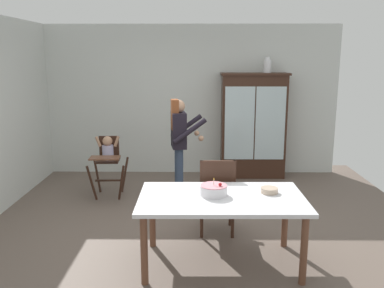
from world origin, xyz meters
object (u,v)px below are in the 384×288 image
(ceramic_vase, at_px, (267,66))
(high_chair_with_toddler, at_px, (108,155))
(adult_person, at_px, (179,137))
(dining_chair_far_side, at_px, (217,191))
(china_cabinet, at_px, (253,125))
(dining_table, at_px, (222,204))
(birthday_cake, at_px, (214,190))
(serving_bowl, at_px, (269,190))

(ceramic_vase, bearing_deg, high_chair_with_toddler, -156.52)
(adult_person, bearing_deg, dining_chair_far_side, -166.58)
(china_cabinet, height_order, adult_person, china_cabinet)
(china_cabinet, relative_size, dining_table, 1.10)
(ceramic_vase, distance_m, high_chair_with_toddler, 3.11)
(high_chair_with_toddler, xyz_separation_m, dining_chair_far_side, (1.61, -1.41, -0.10))
(china_cabinet, height_order, birthday_cake, china_cabinet)
(dining_table, relative_size, serving_bowl, 9.43)
(dining_table, xyz_separation_m, birthday_cake, (-0.08, 0.04, 0.14))
(china_cabinet, height_order, dining_chair_far_side, china_cabinet)
(ceramic_vase, xyz_separation_m, birthday_cake, (-1.05, -3.20, -1.18))
(china_cabinet, distance_m, ceramic_vase, 1.06)
(high_chair_with_toddler, bearing_deg, birthday_cake, -56.36)
(adult_person, distance_m, birthday_cake, 1.96)
(birthday_cake, bearing_deg, dining_chair_far_side, 83.83)
(dining_table, bearing_deg, ceramic_vase, 73.40)
(china_cabinet, distance_m, dining_table, 3.33)
(high_chair_with_toddler, height_order, adult_person, adult_person)
(adult_person, xyz_separation_m, dining_chair_far_side, (0.50, -1.23, -0.41))
(birthday_cake, xyz_separation_m, dining_chair_far_side, (0.07, 0.66, -0.24))
(high_chair_with_toddler, bearing_deg, serving_bowl, -46.14)
(birthday_cake, height_order, dining_chair_far_side, dining_chair_far_side)
(birthday_cake, distance_m, serving_bowl, 0.59)
(ceramic_vase, height_order, high_chair_with_toddler, ceramic_vase)
(serving_bowl, bearing_deg, dining_table, -166.36)
(china_cabinet, bearing_deg, serving_bowl, -94.53)
(high_chair_with_toddler, relative_size, serving_bowl, 5.28)
(adult_person, distance_m, dining_table, 2.03)
(high_chair_with_toddler, relative_size, dining_chair_far_side, 0.99)
(serving_bowl, bearing_deg, dining_chair_far_side, 131.24)
(adult_person, bearing_deg, high_chair_with_toddler, 72.23)
(high_chair_with_toddler, xyz_separation_m, adult_person, (1.11, -0.17, 0.31))
(high_chair_with_toddler, bearing_deg, ceramic_vase, 20.55)
(dining_table, distance_m, dining_chair_far_side, 0.72)
(ceramic_vase, distance_m, dining_table, 3.63)
(dining_chair_far_side, bearing_deg, serving_bowl, 131.55)
(dining_table, distance_m, serving_bowl, 0.53)
(adult_person, bearing_deg, china_cabinet, -53.16)
(china_cabinet, xyz_separation_m, adult_person, (-1.26, -1.29, 0.03))
(ceramic_vase, bearing_deg, birthday_cake, -108.12)
(china_cabinet, distance_m, high_chair_with_toddler, 2.64)
(china_cabinet, relative_size, birthday_cake, 6.64)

